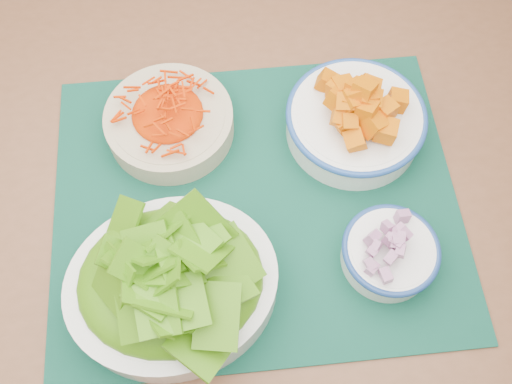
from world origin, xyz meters
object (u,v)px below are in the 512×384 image
(placemat, at_px, (256,201))
(carrot_bowl, at_px, (169,119))
(squash_bowl, at_px, (357,114))
(table, at_px, (201,203))
(lettuce_bowl, at_px, (171,281))
(onion_bowl, at_px, (390,251))

(placemat, relative_size, carrot_bowl, 2.31)
(placemat, xyz_separation_m, squash_bowl, (0.17, 0.10, 0.05))
(table, distance_m, lettuce_bowl, 0.24)
(carrot_bowl, bearing_deg, lettuce_bowl, -91.37)
(carrot_bowl, height_order, lettuce_bowl, lettuce_bowl)
(table, relative_size, placemat, 2.24)
(table, height_order, lettuce_bowl, lettuce_bowl)
(table, relative_size, carrot_bowl, 5.17)
(table, relative_size, lettuce_bowl, 4.30)
(carrot_bowl, height_order, squash_bowl, squash_bowl)
(placemat, height_order, lettuce_bowl, lettuce_bowl)
(table, bearing_deg, lettuce_bowl, -101.22)
(squash_bowl, height_order, lettuce_bowl, lettuce_bowl)
(placemat, bearing_deg, table, 151.45)
(squash_bowl, bearing_deg, carrot_bowl, 172.88)
(squash_bowl, bearing_deg, onion_bowl, -88.00)
(table, xyz_separation_m, lettuce_bowl, (-0.04, -0.18, 0.15))
(placemat, distance_m, lettuce_bowl, 0.19)
(lettuce_bowl, distance_m, onion_bowl, 0.30)
(table, distance_m, carrot_bowl, 0.16)
(carrot_bowl, xyz_separation_m, lettuce_bowl, (-0.01, -0.27, 0.02))
(lettuce_bowl, bearing_deg, carrot_bowl, 80.50)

